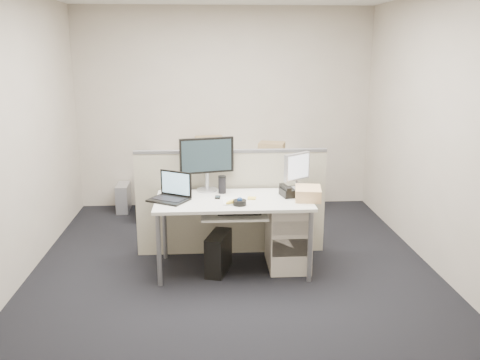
{
  "coord_description": "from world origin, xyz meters",
  "views": [
    {
      "loc": [
        -0.24,
        -4.7,
        2.13
      ],
      "look_at": [
        0.08,
        0.15,
        0.88
      ],
      "focal_mm": 38.0,
      "sensor_mm": 36.0,
      "label": 1
    }
  ],
  "objects": [
    {
      "name": "trackball",
      "position": [
        0.05,
        -0.2,
        0.75
      ],
      "size": [
        0.16,
        0.16,
        0.05
      ],
      "primitive_type": "cylinder",
      "rotation": [
        0.0,
        0.0,
        0.43
      ],
      "color": "black",
      "rests_on": "desk"
    },
    {
      "name": "wall_front",
      "position": [
        0.0,
        -2.25,
        1.35
      ],
      "size": [
        4.0,
        0.02,
        2.7
      ],
      "primitive_type": "cube",
      "color": "#BDB2A0",
      "rests_on": "ground"
    },
    {
      "name": "sticky_pad",
      "position": [
        0.18,
        0.0,
        0.74
      ],
      "size": [
        0.09,
        0.09,
        0.01
      ],
      "primitive_type": "cube",
      "rotation": [
        0.0,
        0.0,
        -0.17
      ],
      "color": "gold",
      "rests_on": "desk"
    },
    {
      "name": "wall_left",
      "position": [
        -2.0,
        0.0,
        1.35
      ],
      "size": [
        0.02,
        4.5,
        2.7
      ],
      "primitive_type": "cube",
      "color": "#BDB2A0",
      "rests_on": "ground"
    },
    {
      "name": "cardboard_box_right",
      "position": [
        0.6,
        1.81,
        0.84
      ],
      "size": [
        0.39,
        0.34,
        0.24
      ],
      "primitive_type": "cube",
      "rotation": [
        0.0,
        0.0,
        -0.28
      ],
      "color": "#A38054",
      "rests_on": "back_counter"
    },
    {
      "name": "pc_tower_spare_dark",
      "position": [
        -1.05,
        1.63,
        0.21
      ],
      "size": [
        0.25,
        0.48,
        0.43
      ],
      "primitive_type": "cube",
      "rotation": [
        0.0,
        0.0,
        0.14
      ],
      "color": "black",
      "rests_on": "floor"
    },
    {
      "name": "desk",
      "position": [
        0.0,
        0.0,
        0.66
      ],
      "size": [
        1.5,
        0.75,
        0.73
      ],
      "color": "silver",
      "rests_on": "floor"
    },
    {
      "name": "keyboard_tray",
      "position": [
        0.0,
        -0.18,
        0.62
      ],
      "size": [
        0.62,
        0.32,
        0.02
      ],
      "primitive_type": "cube",
      "color": "silver",
      "rests_on": "desk"
    },
    {
      "name": "pc_tower_spare_silver",
      "position": [
        -1.4,
        2.01,
        0.19
      ],
      "size": [
        0.16,
        0.4,
        0.37
      ],
      "primitive_type": "cube",
      "rotation": [
        0.0,
        0.0,
        0.01
      ],
      "color": "#B7B7BC",
      "rests_on": "floor"
    },
    {
      "name": "pc_tower_desk",
      "position": [
        -0.15,
        -0.05,
        0.2
      ],
      "size": [
        0.28,
        0.45,
        0.39
      ],
      "primitive_type": "cube",
      "rotation": [
        0.0,
        0.0,
        -0.29
      ],
      "color": "black",
      "rests_on": "floor"
    },
    {
      "name": "travel_mug",
      "position": [
        -0.1,
        0.22,
        0.81
      ],
      "size": [
        0.09,
        0.09,
        0.16
      ],
      "primitive_type": "cylinder",
      "rotation": [
        0.0,
        0.0,
        0.24
      ],
      "color": "black",
      "rests_on": "desk"
    },
    {
      "name": "drawer_pedestal",
      "position": [
        0.55,
        0.05,
        0.33
      ],
      "size": [
        0.4,
        0.55,
        0.65
      ],
      "primitive_type": "cube",
      "color": "beige",
      "rests_on": "floor"
    },
    {
      "name": "red_binder",
      "position": [
        -0.55,
        1.96,
        0.85
      ],
      "size": [
        0.09,
        0.27,
        0.25
      ],
      "primitive_type": "cube",
      "rotation": [
        0.0,
        0.0,
        0.12
      ],
      "color": "maroon",
      "rests_on": "back_counter"
    },
    {
      "name": "paper_stack",
      "position": [
        -0.01,
        -0.08,
        0.74
      ],
      "size": [
        0.21,
        0.26,
        0.01
      ],
      "primitive_type": "cube",
      "rotation": [
        0.0,
        0.0,
        0.02
      ],
      "color": "silver",
      "rests_on": "desk"
    },
    {
      "name": "monitor_main",
      "position": [
        -0.25,
        0.32,
        1.01
      ],
      "size": [
        0.59,
        0.33,
        0.55
      ],
      "primitive_type": "cube",
      "rotation": [
        0.0,
        0.0,
        0.23
      ],
      "color": "black",
      "rests_on": "desk"
    },
    {
      "name": "laptop",
      "position": [
        -0.62,
        -0.02,
        0.86
      ],
      "size": [
        0.44,
        0.41,
        0.27
      ],
      "primitive_type": "cube",
      "rotation": [
        0.0,
        0.0,
        -0.54
      ],
      "color": "black",
      "rests_on": "desk"
    },
    {
      "name": "back_counter",
      "position": [
        0.0,
        1.93,
        0.36
      ],
      "size": [
        2.0,
        0.6,
        0.72
      ],
      "primitive_type": "cube",
      "color": "beige",
      "rests_on": "floor"
    },
    {
      "name": "cubicle_partition",
      "position": [
        0.0,
        0.45,
        0.55
      ],
      "size": [
        2.0,
        0.06,
        1.1
      ],
      "primitive_type": "cube",
      "color": "#A59A85",
      "rests_on": "floor"
    },
    {
      "name": "floor",
      "position": [
        0.0,
        0.0,
        -0.01
      ],
      "size": [
        4.0,
        4.5,
        0.01
      ],
      "primitive_type": "cube",
      "color": "black",
      "rests_on": "ground"
    },
    {
      "name": "monitor_small",
      "position": [
        0.65,
        0.2,
        0.93
      ],
      "size": [
        0.36,
        0.32,
        0.4
      ],
      "primitive_type": "cube",
      "rotation": [
        0.0,
        0.0,
        0.63
      ],
      "color": "#B7B7BC",
      "rests_on": "desk"
    },
    {
      "name": "wall_back",
      "position": [
        0.0,
        2.25,
        1.35
      ],
      "size": [
        4.0,
        0.02,
        2.7
      ],
      "primitive_type": "cube",
      "color": "#BDB2A0",
      "rests_on": "ground"
    },
    {
      "name": "wall_right",
      "position": [
        2.0,
        0.0,
        1.35
      ],
      "size": [
        0.02,
        4.5,
        2.7
      ],
      "primitive_type": "cube",
      "color": "#BDB2A0",
      "rests_on": "ground"
    },
    {
      "name": "banana",
      "position": [
        0.0,
        -0.15,
        0.75
      ],
      "size": [
        0.19,
        0.16,
        0.04
      ],
      "primitive_type": "ellipsoid",
      "rotation": [
        0.0,
        0.0,
        0.65
      ],
      "color": "yellow",
      "rests_on": "desk"
    },
    {
      "name": "desk_phone",
      "position": [
        0.6,
        0.08,
        0.77
      ],
      "size": [
        0.28,
        0.24,
        0.08
      ],
      "primitive_type": "cube",
      "rotation": [
        0.0,
        0.0,
        0.21
      ],
      "color": "black",
      "rests_on": "desk"
    },
    {
      "name": "manila_folders",
      "position": [
        0.72,
        -0.05,
        0.79
      ],
      "size": [
        0.29,
        0.34,
        0.12
      ],
      "primitive_type": "cube",
      "rotation": [
        0.0,
        0.0,
        -0.16
      ],
      "color": "tan",
      "rests_on": "desk"
    },
    {
      "name": "cellphone",
      "position": [
        -0.15,
        0.05,
        0.74
      ],
      "size": [
        0.06,
        0.1,
        0.01
      ],
      "primitive_type": "cube",
      "rotation": [
        0.0,
        0.0,
        -0.09
      ],
      "color": "black",
      "rests_on": "desk"
    },
    {
      "name": "keyboard",
      "position": [
        0.05,
        -0.14,
        0.64
      ],
      "size": [
        0.41,
        0.15,
        0.02
      ],
      "primitive_type": "cube",
      "rotation": [
        0.0,
        0.0,
        -0.02
      ],
      "color": "black",
      "rests_on": "keyboard_tray"
    },
    {
      "name": "cardboard_box_left",
      "position": [
        -0.22,
        2.05,
        0.86
      ],
      "size": [
        0.4,
        0.31,
        0.28
      ],
      "primitive_type": "cube",
      "rotation": [
        0.0,
        0.0,
        0.1
      ],
      "color": "#A38054",
      "rests_on": "back_counter"
    }
  ]
}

